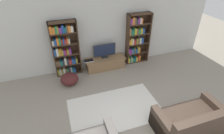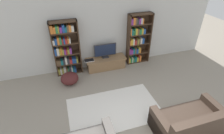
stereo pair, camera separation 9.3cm
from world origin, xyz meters
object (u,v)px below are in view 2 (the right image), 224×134
tv_stand (106,63)px  beanbag_ottoman (70,78)px  television (105,50)px  bookshelf_right (137,39)px  laptop (89,60)px  bookshelf_left (65,49)px  couch_right_sofa (191,124)px

tv_stand → beanbag_ottoman: (-1.40, -0.53, -0.02)m
television → bookshelf_right: bearing=3.0°
tv_stand → laptop: laptop is taller
bookshelf_left → television: bearing=-2.7°
tv_stand → couch_right_sofa: size_ratio=0.88×
tv_stand → couch_right_sofa: bearing=-71.2°
laptop → couch_right_sofa: size_ratio=0.21×
beanbag_ottoman → couch_right_sofa: bearing=-47.9°
bookshelf_left → bookshelf_right: bearing=0.1°
bookshelf_left → beanbag_ottoman: bookshelf_left is taller
bookshelf_left → laptop: (0.75, -0.12, -0.51)m
bookshelf_right → tv_stand: bearing=-174.0°
bookshelf_right → beanbag_ottoman: size_ratio=3.31×
couch_right_sofa → laptop: bearing=117.7°
bookshelf_right → couch_right_sofa: bearing=-92.2°
bookshelf_right → television: bookshelf_right is taller
bookshelf_left → tv_stand: bearing=-5.4°
bookshelf_left → television: (1.37, -0.07, -0.24)m
bookshelf_left → laptop: bookshelf_left is taller
couch_right_sofa → beanbag_ottoman: bearing=132.1°
couch_right_sofa → beanbag_ottoman: 3.78m
tv_stand → beanbag_ottoman: tv_stand is taller
bookshelf_right → laptop: (-1.89, -0.12, -0.52)m
laptop → bookshelf_left: bearing=170.8°
beanbag_ottoman → laptop: bearing=35.0°
bookshelf_left → beanbag_ottoman: (-0.02, -0.67, -0.76)m
television → couch_right_sofa: size_ratio=0.49×
tv_stand → television: size_ratio=1.79×
bookshelf_right → couch_right_sofa: 3.54m
laptop → couch_right_sofa: (1.76, -3.35, -0.15)m
bookshelf_left → couch_right_sofa: bookshelf_left is taller
tv_stand → television: 0.50m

